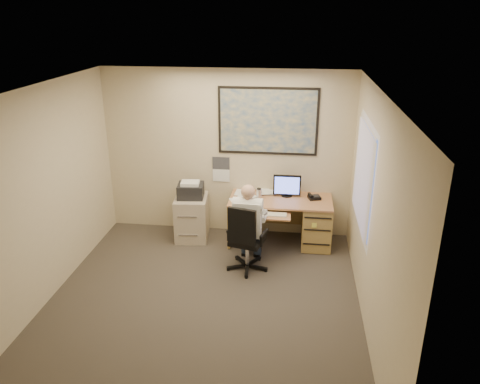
# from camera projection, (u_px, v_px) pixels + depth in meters

# --- Properties ---
(room_shell) EXTENTS (4.00, 4.50, 2.70)m
(room_shell) POSITION_uv_depth(u_px,v_px,m) (199.00, 209.00, 5.46)
(room_shell) COLOR #3A342D
(room_shell) RESTS_ON ground
(desk) EXTENTS (1.60, 0.97, 1.10)m
(desk) POSITION_uv_depth(u_px,v_px,m) (301.00, 218.00, 7.41)
(desk) COLOR tan
(desk) RESTS_ON ground
(world_map) EXTENTS (1.56, 0.03, 1.06)m
(world_map) POSITION_uv_depth(u_px,v_px,m) (268.00, 121.00, 7.25)
(world_map) COLOR #1E4C93
(world_map) RESTS_ON room_shell
(wall_calendar) EXTENTS (0.28, 0.01, 0.42)m
(wall_calendar) POSITION_uv_depth(u_px,v_px,m) (221.00, 169.00, 7.64)
(wall_calendar) COLOR white
(wall_calendar) RESTS_ON room_shell
(window_blinds) EXTENTS (0.06, 1.40, 1.30)m
(window_blinds) POSITION_uv_depth(u_px,v_px,m) (364.00, 177.00, 5.90)
(window_blinds) COLOR beige
(window_blinds) RESTS_ON room_shell
(filing_cabinet) EXTENTS (0.57, 0.66, 0.98)m
(filing_cabinet) POSITION_uv_depth(u_px,v_px,m) (192.00, 214.00, 7.60)
(filing_cabinet) COLOR #BAAB96
(filing_cabinet) RESTS_ON ground
(office_chair) EXTENTS (0.74, 0.74, 1.02)m
(office_chair) POSITION_uv_depth(u_px,v_px,m) (248.00, 251.00, 6.68)
(office_chair) COLOR black
(office_chair) RESTS_ON ground
(person) EXTENTS (0.57, 0.78, 1.28)m
(person) POSITION_uv_depth(u_px,v_px,m) (248.00, 227.00, 6.63)
(person) COLOR white
(person) RESTS_ON office_chair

